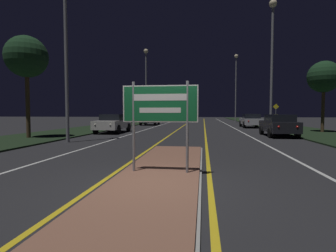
% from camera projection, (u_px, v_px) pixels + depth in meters
% --- Properties ---
extents(ground_plane, '(160.00, 160.00, 0.00)m').
position_uv_depth(ground_plane, '(154.00, 184.00, 5.92)').
color(ground_plane, '#232326').
extents(median_island, '(2.12, 10.10, 0.10)m').
position_uv_depth(median_island, '(160.00, 174.00, 6.72)').
color(median_island, '#999993').
rests_on(median_island, ground_plane).
extents(verge_left, '(5.00, 100.00, 0.08)m').
position_uv_depth(verge_left, '(100.00, 128.00, 26.98)').
color(verge_left, black).
rests_on(verge_left, ground_plane).
extents(verge_right, '(5.00, 100.00, 0.08)m').
position_uv_depth(verge_right, '(294.00, 129.00, 24.45)').
color(verge_right, black).
rests_on(verge_right, ground_plane).
extents(centre_line_yellow_left, '(0.12, 70.00, 0.01)m').
position_uv_depth(centre_line_yellow_left, '(183.00, 126.00, 30.83)').
color(centre_line_yellow_left, gold).
rests_on(centre_line_yellow_left, ground_plane).
extents(centre_line_yellow_right, '(0.12, 70.00, 0.01)m').
position_uv_depth(centre_line_yellow_right, '(205.00, 126.00, 30.50)').
color(centre_line_yellow_right, gold).
rests_on(centre_line_yellow_right, ground_plane).
extents(lane_line_white_left, '(0.12, 70.00, 0.01)m').
position_uv_depth(lane_line_white_left, '(159.00, 126.00, 31.22)').
color(lane_line_white_left, silver).
rests_on(lane_line_white_left, ground_plane).
extents(lane_line_white_right, '(0.12, 70.00, 0.01)m').
position_uv_depth(lane_line_white_right, '(230.00, 126.00, 30.10)').
color(lane_line_white_right, silver).
rests_on(lane_line_white_right, ground_plane).
extents(edge_line_white_left, '(0.10, 70.00, 0.01)m').
position_uv_depth(edge_line_white_left, '(134.00, 126.00, 31.62)').
color(edge_line_white_left, silver).
rests_on(edge_line_white_left, ground_plane).
extents(edge_line_white_right, '(0.10, 70.00, 0.01)m').
position_uv_depth(edge_line_white_right, '(257.00, 126.00, 29.70)').
color(edge_line_white_right, silver).
rests_on(edge_line_white_right, ground_plane).
extents(highway_sign, '(1.93, 0.07, 2.31)m').
position_uv_depth(highway_sign, '(160.00, 108.00, 6.63)').
color(highway_sign, gray).
rests_on(highway_sign, median_island).
extents(streetlight_left_near, '(0.60, 0.60, 9.82)m').
position_uv_depth(streetlight_left_near, '(65.00, 15.00, 13.76)').
color(streetlight_left_near, gray).
rests_on(streetlight_left_near, ground_plane).
extents(streetlight_left_far, '(0.59, 0.59, 9.73)m').
position_uv_depth(streetlight_left_far, '(146.00, 74.00, 33.70)').
color(streetlight_left_far, gray).
rests_on(streetlight_left_far, ground_plane).
extents(streetlight_right_near, '(0.57, 0.57, 9.95)m').
position_uv_depth(streetlight_right_near, '(272.00, 45.00, 19.54)').
color(streetlight_right_near, gray).
rests_on(streetlight_right_near, ground_plane).
extents(streetlight_right_far, '(0.60, 0.60, 10.68)m').
position_uv_depth(streetlight_right_far, '(236.00, 77.00, 41.15)').
color(streetlight_right_far, gray).
rests_on(streetlight_right_far, ground_plane).
extents(car_receding_0, '(1.84, 4.10, 1.48)m').
position_uv_depth(car_receding_0, '(279.00, 125.00, 17.53)').
color(car_receding_0, black).
rests_on(car_receding_0, ground_plane).
extents(car_receding_1, '(1.90, 4.20, 1.44)m').
position_uv_depth(car_receding_1, '(251.00, 120.00, 27.65)').
color(car_receding_1, '#B7B7BC').
rests_on(car_receding_1, ground_plane).
extents(car_approaching_0, '(1.97, 4.36, 1.46)m').
position_uv_depth(car_approaching_0, '(113.00, 123.00, 20.82)').
color(car_approaching_0, silver).
rests_on(car_approaching_0, ground_plane).
extents(car_approaching_1, '(2.01, 4.18, 1.33)m').
position_uv_depth(car_approaching_1, '(150.00, 119.00, 33.24)').
color(car_approaching_1, black).
rests_on(car_approaching_1, ground_plane).
extents(car_approaching_2, '(2.02, 4.31, 1.54)m').
position_uv_depth(car_approaching_2, '(165.00, 117.00, 46.50)').
color(car_approaching_2, maroon).
rests_on(car_approaching_2, ground_plane).
extents(warning_sign, '(0.60, 0.06, 2.42)m').
position_uv_depth(warning_sign, '(276.00, 113.00, 27.70)').
color(warning_sign, gray).
rests_on(warning_sign, verge_right).
extents(roadside_palm_left, '(2.47, 2.47, 6.10)m').
position_uv_depth(roadside_palm_left, '(26.00, 57.00, 15.67)').
color(roadside_palm_left, '#4C3823').
rests_on(roadside_palm_left, verge_left).
extents(roadside_palm_right, '(2.42, 2.42, 5.49)m').
position_uv_depth(roadside_palm_right, '(324.00, 77.00, 20.21)').
color(roadside_palm_right, '#4C3823').
rests_on(roadside_palm_right, verge_right).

